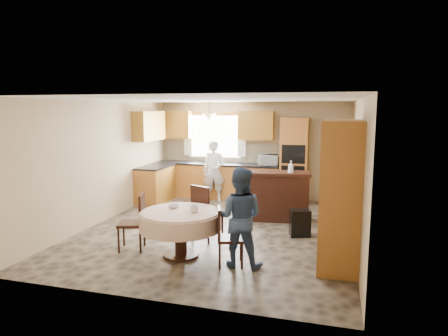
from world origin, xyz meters
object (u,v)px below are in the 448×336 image
at_px(dining_table, 181,221).
at_px(person_dining, 239,217).
at_px(chair_left, 136,219).
at_px(person_sink, 214,171).
at_px(chair_right, 226,234).
at_px(chair_back, 204,210).
at_px(cupboard, 340,194).
at_px(sideboard, 277,197).
at_px(oven_tower, 294,161).

height_order(dining_table, person_dining, person_dining).
height_order(chair_left, person_sink, person_sink).
distance_m(dining_table, chair_right, 0.81).
bearing_deg(chair_back, chair_left, 61.61).
relative_size(cupboard, chair_right, 2.46).
relative_size(chair_left, person_sink, 0.61).
height_order(cupboard, person_dining, cupboard).
relative_size(cupboard, chair_back, 2.15).
xyz_separation_m(cupboard, dining_table, (-2.41, -0.30, -0.51)).
relative_size(sideboard, cupboard, 0.62).
bearing_deg(sideboard, dining_table, -121.70).
bearing_deg(chair_back, dining_table, 105.37).
xyz_separation_m(sideboard, cupboard, (1.24, -2.20, 0.60)).
height_order(cupboard, chair_back, cupboard).
distance_m(chair_left, chair_back, 1.20).
height_order(oven_tower, sideboard, oven_tower).
bearing_deg(dining_table, chair_left, 174.43).
distance_m(cupboard, dining_table, 2.48).
height_order(chair_back, person_dining, person_dining).
relative_size(chair_left, chair_right, 1.08).
height_order(sideboard, chair_back, chair_back).
xyz_separation_m(oven_tower, cupboard, (1.07, -3.89, 0.03)).
xyz_separation_m(chair_back, person_dining, (0.86, -0.94, 0.19)).
bearing_deg(chair_back, person_dining, 156.64).
distance_m(chair_back, person_sink, 3.09).
height_order(chair_back, person_sink, person_sink).
distance_m(sideboard, chair_left, 3.13).
relative_size(chair_back, person_dining, 0.67).
bearing_deg(oven_tower, sideboard, -95.74).
distance_m(oven_tower, person_sink, 2.02).
distance_m(oven_tower, cupboard, 4.04).
relative_size(dining_table, chair_back, 1.28).
bearing_deg(chair_left, dining_table, 67.87).
xyz_separation_m(cupboard, chair_back, (-2.28, 0.51, -0.53)).
relative_size(chair_left, person_dining, 0.64).
height_order(dining_table, chair_back, chair_back).
bearing_deg(chair_right, chair_left, 64.89).
height_order(sideboard, person_sink, person_sink).
bearing_deg(chair_left, sideboard, 123.87).
height_order(chair_right, person_sink, person_sink).
xyz_separation_m(dining_table, person_dining, (0.99, -0.13, 0.17)).
relative_size(chair_left, chair_back, 0.94).
distance_m(sideboard, person_sink, 2.23).
bearing_deg(person_dining, person_sink, -68.53).
relative_size(sideboard, person_dining, 0.91).
bearing_deg(sideboard, chair_right, -104.76).
relative_size(dining_table, person_sink, 0.84).
distance_m(cupboard, person_dining, 1.52).
distance_m(oven_tower, sideboard, 1.80).
xyz_separation_m(dining_table, person_sink, (-0.62, 3.80, 0.20)).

